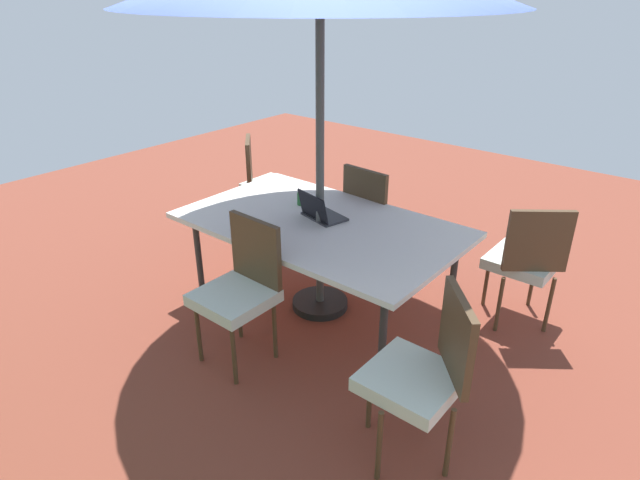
% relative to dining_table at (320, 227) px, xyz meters
% --- Properties ---
extents(ground_plane, '(10.00, 10.00, 0.02)m').
position_rel_dining_table_xyz_m(ground_plane, '(0.00, 0.00, -0.70)').
color(ground_plane, brown).
extents(dining_table, '(2.07, 1.24, 0.74)m').
position_rel_dining_table_xyz_m(dining_table, '(0.00, 0.00, 0.00)').
color(dining_table, white).
rests_on(dining_table, ground_plane).
extents(chair_southeast, '(0.59, 0.59, 0.98)m').
position_rel_dining_table_xyz_m(chair_southeast, '(1.35, -0.77, -0.14)').
color(chair_southeast, silver).
rests_on(chair_southeast, ground_plane).
extents(chair_north, '(0.46, 0.47, 0.98)m').
position_rel_dining_table_xyz_m(chair_north, '(0.01, 0.80, -0.14)').
color(chair_north, silver).
rests_on(chair_north, ground_plane).
extents(chair_northwest, '(0.59, 0.59, 0.98)m').
position_rel_dining_table_xyz_m(chair_northwest, '(-1.33, 0.78, -0.14)').
color(chair_northwest, silver).
rests_on(chair_northwest, ground_plane).
extents(chair_southwest, '(0.58, 0.58, 0.98)m').
position_rel_dining_table_xyz_m(chair_southwest, '(-1.29, -0.78, -0.14)').
color(chair_southwest, silver).
rests_on(chair_southwest, ground_plane).
extents(chair_south, '(0.46, 0.47, 0.98)m').
position_rel_dining_table_xyz_m(chair_south, '(0.02, -0.77, -0.14)').
color(chair_south, silver).
rests_on(chair_south, ground_plane).
extents(laptop, '(0.37, 0.31, 0.21)m').
position_rel_dining_table_xyz_m(laptop, '(0.04, -0.05, 0.09)').
color(laptop, '#2D2D33').
rests_on(laptop, dining_table).
extents(cup, '(0.06, 0.06, 0.10)m').
position_rel_dining_table_xyz_m(cup, '(0.34, -0.17, 0.09)').
color(cup, '#286B33').
rests_on(cup, dining_table).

